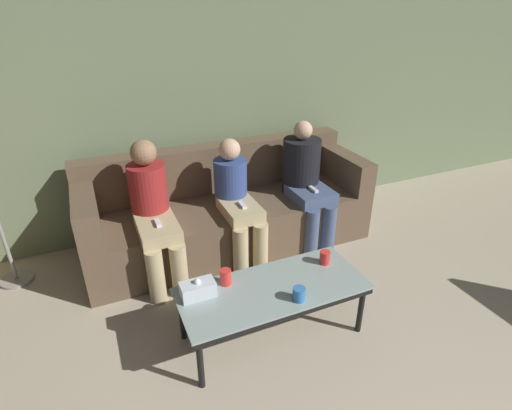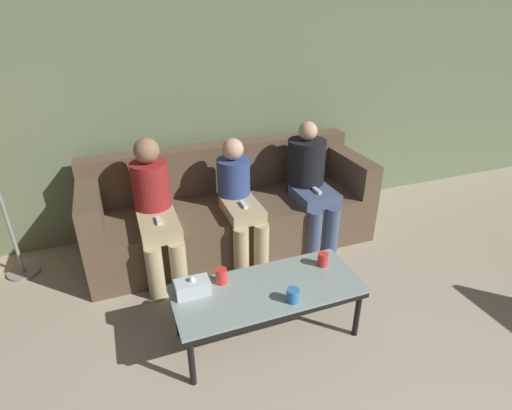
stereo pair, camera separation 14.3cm
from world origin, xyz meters
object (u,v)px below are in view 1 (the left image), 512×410
at_px(cup_far_center, 325,257).
at_px(seated_person_mid_right, 306,178).
at_px(cup_near_left, 226,277).
at_px(seated_person_mid_left, 236,199).
at_px(couch, 228,211).
at_px(cup_near_right, 299,294).
at_px(seated_person_left_end, 153,209).
at_px(tissue_box, 198,289).
at_px(coffee_table, 273,292).

distance_m(cup_far_center, seated_person_mid_right, 1.07).
height_order(cup_near_left, seated_person_mid_left, seated_person_mid_left).
bearing_deg(cup_far_center, couch, 104.84).
xyz_separation_m(cup_near_left, seated_person_mid_right, (1.13, 0.92, 0.16)).
bearing_deg(cup_far_center, cup_near_left, 175.01).
bearing_deg(cup_far_center, cup_near_right, -142.99).
relative_size(cup_far_center, seated_person_mid_right, 0.09).
xyz_separation_m(cup_near_right, seated_person_left_end, (-0.66, 1.21, 0.16)).
bearing_deg(cup_near_left, tissue_box, -167.40).
relative_size(cup_near_left, seated_person_left_end, 0.09).
xyz_separation_m(cup_near_right, cup_far_center, (0.36, 0.27, 0.00)).
relative_size(cup_near_left, tissue_box, 0.49).
bearing_deg(cup_near_left, cup_far_center, -4.99).
height_order(couch, cup_far_center, couch).
height_order(cup_near_right, cup_far_center, cup_far_center).
height_order(couch, coffee_table, couch).
distance_m(coffee_table, seated_person_mid_left, 1.06).
distance_m(couch, seated_person_left_end, 0.80).
xyz_separation_m(cup_near_left, seated_person_left_end, (-0.29, 0.87, 0.15)).
height_order(seated_person_left_end, seated_person_mid_right, seated_person_left_end).
bearing_deg(seated_person_mid_right, cup_near_right, -121.23).
height_order(couch, cup_near_left, couch).
bearing_deg(cup_far_center, seated_person_mid_left, 108.52).
height_order(couch, seated_person_left_end, seated_person_left_end).
height_order(tissue_box, seated_person_mid_left, seated_person_mid_left).
xyz_separation_m(couch, seated_person_mid_left, (0.00, -0.25, 0.24)).
height_order(coffee_table, cup_far_center, cup_far_center).
bearing_deg(seated_person_left_end, seated_person_mid_right, 1.69).
bearing_deg(cup_near_left, seated_person_mid_left, 64.42).
height_order(cup_near_left, cup_near_right, cup_near_left).
bearing_deg(seated_person_mid_right, seated_person_mid_left, -176.20).
distance_m(cup_far_center, seated_person_mid_left, 0.99).
distance_m(couch, tissue_box, 1.32).
xyz_separation_m(couch, seated_person_left_end, (-0.71, -0.24, 0.28)).
distance_m(coffee_table, tissue_box, 0.50).
bearing_deg(seated_person_mid_right, cup_near_left, -140.85).
bearing_deg(tissue_box, seated_person_mid_left, 55.89).
xyz_separation_m(cup_near_left, seated_person_mid_left, (0.42, 0.87, 0.10)).
bearing_deg(tissue_box, seated_person_mid_right, 35.89).
bearing_deg(seated_person_left_end, tissue_box, -84.42).
xyz_separation_m(coffee_table, seated_person_mid_right, (0.85, 1.08, 0.25)).
distance_m(tissue_box, seated_person_mid_left, 1.11).
bearing_deg(tissue_box, couch, 61.92).
bearing_deg(cup_far_center, coffee_table, -168.01).
relative_size(coffee_table, tissue_box, 5.67).
height_order(coffee_table, seated_person_mid_right, seated_person_mid_right).
xyz_separation_m(cup_near_left, cup_near_right, (0.37, -0.34, -0.01)).
relative_size(cup_near_left, seated_person_mid_left, 0.10).
bearing_deg(cup_near_right, cup_far_center, 37.01).
relative_size(couch, cup_far_center, 26.55).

